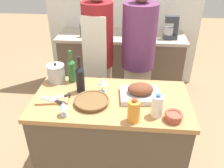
% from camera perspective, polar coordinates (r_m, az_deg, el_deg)
% --- Properties ---
extents(kitchen_island, '(1.31, 0.68, 0.88)m').
position_cam_1_polar(kitchen_island, '(2.25, -0.24, -12.82)').
color(kitchen_island, brown).
rests_on(kitchen_island, ground_plane).
extents(back_counter, '(1.78, 0.60, 0.89)m').
position_cam_1_polar(back_counter, '(3.57, 2.12, 4.97)').
color(back_counter, brown).
rests_on(back_counter, ground_plane).
extents(back_wall, '(2.28, 0.10, 2.55)m').
position_cam_1_polar(back_wall, '(3.63, 2.72, 19.24)').
color(back_wall, silver).
rests_on(back_wall, ground_plane).
extents(roasting_pan, '(0.35, 0.29, 0.13)m').
position_cam_1_polar(roasting_pan, '(1.98, 6.79, -2.04)').
color(roasting_pan, '#BCBCC1').
rests_on(roasting_pan, kitchen_island).
extents(wicker_basket, '(0.29, 0.29, 0.04)m').
position_cam_1_polar(wicker_basket, '(1.91, -4.92, -4.13)').
color(wicker_basket, brown).
rests_on(wicker_basket, kitchen_island).
extents(cutting_board, '(0.28, 0.21, 0.02)m').
position_cam_1_polar(cutting_board, '(2.02, -14.04, -3.32)').
color(cutting_board, '#AD7F51').
rests_on(cutting_board, kitchen_island).
extents(stock_pot, '(0.16, 0.16, 0.19)m').
position_cam_1_polar(stock_pot, '(2.24, -13.27, 2.55)').
color(stock_pot, '#B7B7BC').
rests_on(stock_pot, kitchen_island).
extents(mixing_bowl, '(0.13, 0.13, 0.06)m').
position_cam_1_polar(mixing_bowl, '(1.79, 14.58, -7.48)').
color(mixing_bowl, '#A84C38').
rests_on(mixing_bowl, kitchen_island).
extents(juice_jug, '(0.09, 0.09, 0.19)m').
position_cam_1_polar(juice_jug, '(1.70, 5.26, -6.51)').
color(juice_jug, orange).
rests_on(juice_jug, kitchen_island).
extents(milk_jug, '(0.09, 0.09, 0.19)m').
position_cam_1_polar(milk_jug, '(1.77, 10.81, -5.21)').
color(milk_jug, white).
rests_on(milk_jug, kitchen_island).
extents(wine_bottle_green, '(0.07, 0.07, 0.31)m').
position_cam_1_polar(wine_bottle_green, '(2.19, -9.69, 3.41)').
color(wine_bottle_green, '#28662D').
rests_on(wine_bottle_green, kitchen_island).
extents(wine_bottle_dark, '(0.07, 0.07, 0.33)m').
position_cam_1_polar(wine_bottle_dark, '(2.02, -7.68, 1.39)').
color(wine_bottle_dark, black).
rests_on(wine_bottle_dark, kitchen_island).
extents(wine_glass_left, '(0.08, 0.08, 0.12)m').
position_cam_1_polar(wine_glass_left, '(2.03, -2.23, 0.46)').
color(wine_glass_left, silver).
rests_on(wine_glass_left, kitchen_island).
extents(wine_glass_right, '(0.08, 0.08, 0.12)m').
position_cam_1_polar(wine_glass_right, '(1.78, -11.62, -5.16)').
color(wine_glass_right, silver).
rests_on(wine_glass_right, kitchen_island).
extents(knife_chef, '(0.22, 0.09, 0.01)m').
position_cam_1_polar(knife_chef, '(1.97, -13.89, -3.85)').
color(knife_chef, '#B7B7BC').
rests_on(knife_chef, cutting_board).
extents(knife_paring, '(0.15, 0.09, 0.01)m').
position_cam_1_polar(knife_paring, '(2.01, -11.83, -2.92)').
color(knife_paring, '#B7B7BC').
rests_on(knife_paring, cutting_board).
extents(stand_mixer, '(0.18, 0.14, 0.30)m').
position_cam_1_polar(stand_mixer, '(3.31, 13.99, 12.65)').
color(stand_mixer, '#333842').
rests_on(stand_mixer, back_counter).
extents(condiment_bottle_tall, '(0.06, 0.06, 0.18)m').
position_cam_1_polar(condiment_bottle_tall, '(3.30, 6.21, 12.58)').
color(condiment_bottle_tall, '#332D28').
rests_on(condiment_bottle_tall, back_counter).
extents(condiment_bottle_short, '(0.06, 0.06, 0.14)m').
position_cam_1_polar(condiment_bottle_short, '(3.35, 3.06, 12.57)').
color(condiment_bottle_short, '#234C28').
rests_on(condiment_bottle_short, back_counter).
extents(condiment_bottle_extra, '(0.06, 0.06, 0.19)m').
position_cam_1_polar(condiment_bottle_extra, '(3.31, -7.21, 12.67)').
color(condiment_bottle_extra, '#332D28').
rests_on(condiment_bottle_extra, back_counter).
extents(person_cook_aproned, '(0.33, 0.34, 1.70)m').
position_cam_1_polar(person_cook_aproned, '(2.65, -3.31, 7.28)').
color(person_cook_aproned, beige).
rests_on(person_cook_aproned, ground_plane).
extents(person_cook_guest, '(0.36, 0.36, 1.69)m').
position_cam_1_polar(person_cook_guest, '(2.63, 6.29, 6.77)').
color(person_cook_guest, beige).
rests_on(person_cook_guest, ground_plane).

